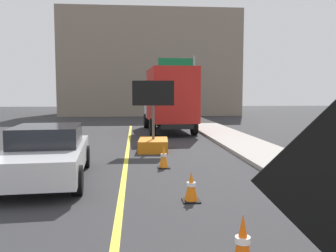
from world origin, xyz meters
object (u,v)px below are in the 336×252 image
(traffic_cone_near_sign, at_px, (243,245))
(traffic_cone_mid_lane, at_px, (191,187))
(highway_guide_sign, at_px, (184,77))
(box_truck, at_px, (169,99))
(arrow_board_trailer, at_px, (153,138))
(pickup_car, at_px, (47,153))
(traffic_cone_far_lane, at_px, (164,157))

(traffic_cone_near_sign, bearing_deg, traffic_cone_mid_lane, 93.15)
(traffic_cone_near_sign, bearing_deg, highway_guide_sign, 84.21)
(highway_guide_sign, bearing_deg, traffic_cone_mid_lane, -97.15)
(box_truck, relative_size, highway_guide_sign, 1.35)
(arrow_board_trailer, bearing_deg, traffic_cone_near_sign, -86.38)
(pickup_car, height_order, traffic_cone_near_sign, pickup_car)
(box_truck, xyz_separation_m, highway_guide_sign, (1.70, 6.41, 1.53))
(traffic_cone_mid_lane, relative_size, traffic_cone_far_lane, 0.92)
(arrow_board_trailer, height_order, traffic_cone_near_sign, arrow_board_trailer)
(traffic_cone_near_sign, xyz_separation_m, traffic_cone_mid_lane, (-0.17, 3.03, -0.07))
(traffic_cone_near_sign, bearing_deg, pickup_car, 124.38)
(arrow_board_trailer, bearing_deg, traffic_cone_far_lane, -87.52)
(pickup_car, xyz_separation_m, highway_guide_sign, (5.88, 17.60, 2.73))
(pickup_car, distance_m, highway_guide_sign, 18.76)
(arrow_board_trailer, distance_m, highway_guide_sign, 13.74)
(pickup_car, height_order, highway_guide_sign, highway_guide_sign)
(highway_guide_sign, bearing_deg, traffic_cone_near_sign, -95.79)
(arrow_board_trailer, height_order, box_truck, box_truck)
(traffic_cone_far_lane, bearing_deg, highway_guide_sign, 80.38)
(highway_guide_sign, relative_size, traffic_cone_near_sign, 6.50)
(highway_guide_sign, bearing_deg, arrow_board_trailer, -102.60)
(box_truck, distance_m, traffic_cone_far_lane, 10.20)
(traffic_cone_far_lane, bearing_deg, arrow_board_trailer, 92.48)
(box_truck, relative_size, traffic_cone_far_lane, 9.77)
(traffic_cone_mid_lane, distance_m, traffic_cone_far_lane, 3.38)
(highway_guide_sign, distance_m, traffic_cone_mid_lane, 20.19)
(traffic_cone_mid_lane, bearing_deg, arrow_board_trailer, 93.83)
(traffic_cone_near_sign, height_order, traffic_cone_far_lane, traffic_cone_near_sign)
(highway_guide_sign, distance_m, traffic_cone_near_sign, 23.14)
(pickup_car, bearing_deg, highway_guide_sign, 71.53)
(arrow_board_trailer, distance_m, traffic_cone_near_sign, 9.74)
(traffic_cone_mid_lane, height_order, traffic_cone_far_lane, traffic_cone_far_lane)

